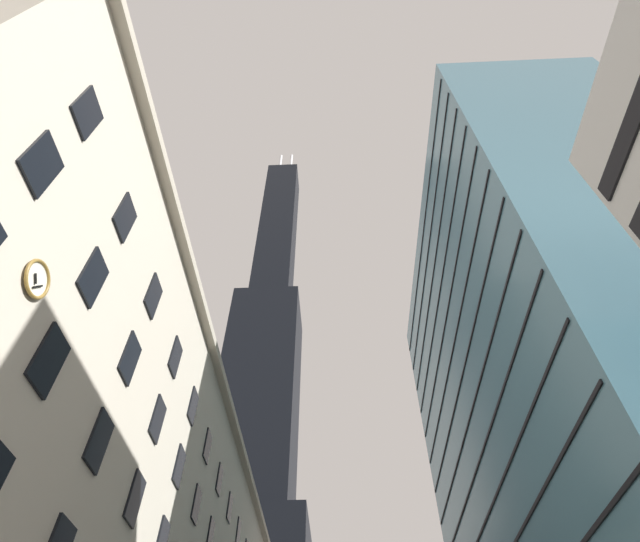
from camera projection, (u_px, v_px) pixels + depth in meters
The scene contains 2 objects.
dark_skyscraper at pixel (254, 446), 118.82m from camera, with size 27.62×27.62×214.00m.
glass_office_midrise at pixel (555, 404), 47.73m from camera, with size 17.58×45.85×59.55m.
Camera 1 is at (-1.38, -9.49, 1.87)m, focal length 27.66 mm.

